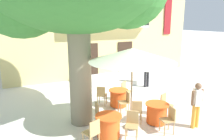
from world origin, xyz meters
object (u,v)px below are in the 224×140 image
(cafe_table_near_tree, at_px, (157,113))
(cafe_chair_front_0, at_px, (126,90))
(pedestrian_mid_plaza, at_px, (147,71))
(cafe_chair_near_tree_2, at_px, (169,118))
(cafe_chair_middle_1, at_px, (132,123))
(cafe_table_front, at_px, (118,98))
(pedestrian_near_entrance, at_px, (197,103))
(cafe_chair_middle_2, at_px, (100,113))
(cafe_chair_middle_0, at_px, (92,132))
(cafe_chair_front_2, at_px, (125,101))
(cafe_chair_near_tree_0, at_px, (165,103))
(cafe_umbrella, at_px, (132,55))
(cafe_chair_front_1, at_px, (102,94))
(cafe_table_middle, at_px, (109,126))
(cafe_chair_near_tree_1, at_px, (137,110))

(cafe_table_near_tree, bearing_deg, cafe_chair_front_0, 88.52)
(pedestrian_mid_plaza, bearing_deg, cafe_chair_near_tree_2, -116.28)
(cafe_chair_middle_1, bearing_deg, pedestrian_mid_plaza, 50.60)
(cafe_table_front, xyz_separation_m, pedestrian_near_entrance, (1.56, -2.90, 0.54))
(cafe_chair_middle_2, bearing_deg, cafe_chair_middle_0, -122.25)
(cafe_chair_front_0, relative_size, cafe_chair_front_2, 1.00)
(cafe_chair_middle_1, xyz_separation_m, cafe_chair_front_0, (1.44, 2.99, 0.00))
(cafe_table_near_tree, relative_size, cafe_chair_middle_2, 0.95)
(cafe_table_front, bearing_deg, cafe_chair_near_tree_0, -54.13)
(cafe_table_near_tree, height_order, cafe_chair_middle_0, cafe_chair_middle_0)
(cafe_chair_middle_0, xyz_separation_m, cafe_umbrella, (1.64, 0.55, 2.08))
(cafe_table_near_tree, relative_size, cafe_chair_front_1, 0.95)
(cafe_table_middle, height_order, cafe_chair_middle_1, cafe_chair_middle_1)
(cafe_table_near_tree, relative_size, cafe_chair_front_2, 0.95)
(cafe_chair_middle_1, distance_m, cafe_chair_front_1, 2.94)
(cafe_chair_near_tree_1, height_order, cafe_chair_middle_0, same)
(cafe_chair_near_tree_1, bearing_deg, cafe_chair_near_tree_2, -59.29)
(cafe_umbrella, bearing_deg, cafe_table_middle, -167.35)
(cafe_chair_middle_1, height_order, cafe_umbrella, cafe_umbrella)
(cafe_chair_middle_0, bearing_deg, cafe_chair_middle_2, 57.75)
(cafe_table_middle, distance_m, cafe_table_front, 2.61)
(cafe_chair_middle_1, height_order, cafe_chair_front_1, same)
(cafe_umbrella, xyz_separation_m, pedestrian_near_entrance, (2.07, -0.96, -1.68))
(cafe_chair_near_tree_0, xyz_separation_m, pedestrian_mid_plaza, (1.52, 3.49, 0.43))
(cafe_chair_near_tree_0, height_order, cafe_chair_front_2, same)
(cafe_table_near_tree, xyz_separation_m, cafe_chair_middle_2, (-2.01, 0.62, 0.14))
(cafe_table_near_tree, distance_m, cafe_chair_near_tree_1, 0.77)
(cafe_chair_front_0, xyz_separation_m, cafe_umbrella, (-1.12, -2.38, 2.08))
(cafe_table_middle, height_order, cafe_chair_front_0, cafe_chair_front_0)
(cafe_chair_near_tree_1, relative_size, cafe_chair_middle_1, 1.00)
(cafe_chair_middle_2, distance_m, cafe_table_front, 2.03)
(cafe_table_middle, xyz_separation_m, pedestrian_near_entrance, (3.04, -0.74, 0.54))
(cafe_chair_near_tree_2, xyz_separation_m, cafe_chair_front_1, (-1.13, 3.16, 0.00))
(cafe_table_near_tree, height_order, cafe_umbrella, cafe_umbrella)
(cafe_chair_near_tree_1, distance_m, pedestrian_mid_plaza, 4.58)
(cafe_chair_middle_2, bearing_deg, cafe_chair_front_1, 65.39)
(cafe_chair_near_tree_0, height_order, cafe_chair_middle_1, same)
(cafe_chair_front_0, height_order, cafe_chair_front_1, same)
(cafe_chair_near_tree_0, bearing_deg, cafe_umbrella, -171.78)
(pedestrian_near_entrance, height_order, pedestrian_mid_plaza, pedestrian_mid_plaza)
(cafe_chair_near_tree_1, bearing_deg, cafe_chair_middle_1, -129.74)
(cafe_chair_middle_0, xyz_separation_m, cafe_chair_middle_1, (1.32, -0.06, 0.00))
(cafe_chair_middle_2, xyz_separation_m, pedestrian_near_entrance, (3.03, -1.50, 0.40))
(cafe_chair_front_0, height_order, pedestrian_mid_plaza, pedestrian_mid_plaza)
(cafe_table_near_tree, height_order, cafe_chair_middle_2, cafe_chair_middle_2)
(pedestrian_near_entrance, bearing_deg, cafe_chair_middle_1, 171.75)
(cafe_chair_middle_2, relative_size, pedestrian_mid_plaza, 0.54)
(cafe_table_middle, bearing_deg, cafe_table_near_tree, 3.68)
(cafe_chair_near_tree_0, xyz_separation_m, cafe_chair_middle_0, (-3.37, -0.80, 0.00))
(cafe_chair_middle_0, bearing_deg, cafe_chair_near_tree_2, -6.25)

